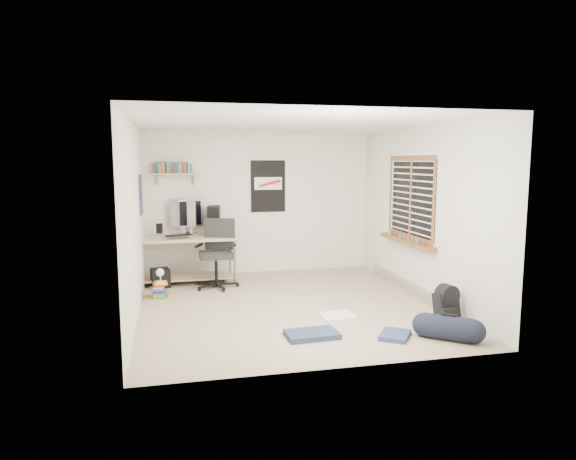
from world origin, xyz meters
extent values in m
cube|color=gray|center=(0.00, 0.00, -0.01)|extent=(4.00, 4.50, 0.01)
cube|color=white|center=(0.00, 0.00, 2.50)|extent=(4.00, 4.50, 0.01)
cube|color=silver|center=(0.00, 2.25, 1.25)|extent=(4.00, 0.01, 2.50)
cube|color=silver|center=(-2.00, 0.00, 1.25)|extent=(0.01, 4.50, 2.50)
cube|color=silver|center=(2.00, 0.00, 1.25)|extent=(0.01, 4.50, 2.50)
cube|color=beige|center=(-1.39, 1.68, 0.36)|extent=(1.81, 0.87, 0.81)
cube|color=#959599|center=(-1.35, 2.00, 1.04)|extent=(0.44, 0.25, 0.48)
cube|color=#B2B2B7|center=(-1.23, 2.00, 1.04)|extent=(0.44, 0.23, 0.47)
cube|color=black|center=(-0.84, 2.00, 1.02)|extent=(0.25, 0.43, 0.43)
cube|color=black|center=(-1.44, 1.52, 0.82)|extent=(0.45, 0.28, 0.02)
cube|color=black|center=(-1.75, 1.90, 0.89)|extent=(0.11, 0.11, 0.17)
cube|color=black|center=(-0.91, 1.66, 0.89)|extent=(0.11, 0.11, 0.17)
cube|color=black|center=(-0.88, 1.24, 0.49)|extent=(0.93, 0.93, 1.09)
cube|color=tan|center=(-1.45, 2.14, 1.78)|extent=(0.80, 0.22, 0.24)
cube|color=black|center=(0.15, 2.23, 1.55)|extent=(0.62, 0.03, 0.92)
cube|color=navy|center=(-1.99, 1.20, 1.50)|extent=(0.02, 0.42, 0.60)
cube|color=brown|center=(1.95, 0.30, 1.45)|extent=(0.10, 1.50, 1.26)
cube|color=#B7B2A8|center=(1.96, 0.30, 0.09)|extent=(0.08, 2.50, 0.18)
cube|color=black|center=(1.75, -1.21, 0.20)|extent=(0.32, 0.27, 0.38)
cylinder|color=black|center=(1.46, -1.76, 0.14)|extent=(0.39, 0.39, 0.54)
cube|color=silver|center=(0.50, -0.70, 0.02)|extent=(0.46, 0.40, 0.04)
cube|color=navy|center=(-0.01, -1.33, 0.03)|extent=(0.61, 0.41, 0.06)
cube|color=navy|center=(0.91, -1.55, 0.03)|extent=(0.49, 0.51, 0.05)
cube|color=olive|center=(-1.75, 0.78, 0.15)|extent=(0.55, 0.50, 0.32)
cube|color=white|center=(-1.73, 0.76, 0.38)|extent=(0.17, 0.24, 0.21)
cube|color=black|center=(-1.75, 1.46, 0.14)|extent=(0.33, 0.33, 0.31)
camera|label=1|loc=(-1.53, -6.79, 2.01)|focal=32.00mm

